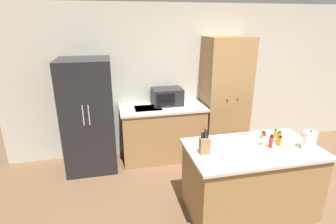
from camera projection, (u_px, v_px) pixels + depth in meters
name	position (u px, v px, depth m)	size (l,w,h in m)	color
wall_back	(210.00, 79.00, 4.82)	(7.20, 0.06, 2.60)	beige
refrigerator	(89.00, 116.00, 4.14)	(0.78, 0.76, 1.79)	black
back_counter	(163.00, 132.00, 4.57)	(1.44, 0.68, 0.94)	#9E7547
pantry_cabinet	(225.00, 97.00, 4.64)	(0.76, 0.61, 2.07)	#9E7547
kitchen_island	(250.00, 179.00, 3.26)	(1.58, 0.90, 0.88)	#9E7547
microwave	(167.00, 97.00, 4.50)	(0.51, 0.37, 0.29)	#232326
knife_block	(205.00, 145.00, 2.95)	(0.11, 0.08, 0.30)	#9E7547
spice_bottle_tall_dark	(275.00, 134.00, 3.36)	(0.04, 0.04, 0.12)	orange
spice_bottle_short_red	(280.00, 141.00, 3.15)	(0.04, 0.04, 0.13)	orange
spice_bottle_amber_oil	(271.00, 142.00, 3.10)	(0.05, 0.05, 0.16)	#B2281E
spice_bottle_green_herb	(279.00, 137.00, 3.22)	(0.06, 0.06, 0.16)	orange
spice_bottle_pale_salt	(263.00, 135.00, 3.36)	(0.06, 0.06, 0.09)	orange
spice_bottle_orange_cap	(264.00, 140.00, 3.15)	(0.06, 0.06, 0.16)	beige
kettle	(309.00, 141.00, 3.04)	(0.15, 0.15, 0.25)	white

